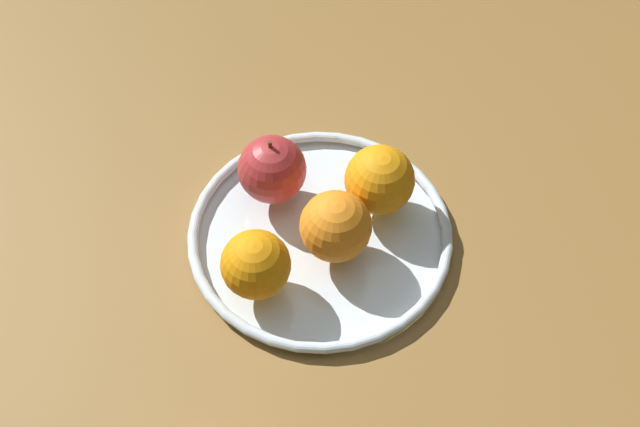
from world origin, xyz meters
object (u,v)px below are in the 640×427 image
apple (272,169)px  orange_back_right (380,180)px  orange_front_left (334,227)px  orange_back_left (256,264)px  fruit_bowl (320,234)px

apple → orange_back_right: apple is taller
orange_front_left → orange_back_left: 9.22cm
orange_back_left → orange_back_right: bearing=93.7°
fruit_bowl → orange_back_left: size_ratio=4.06×
orange_back_right → fruit_bowl: bearing=-95.0°
orange_front_left → orange_back_left: bearing=-96.7°
apple → orange_back_right: bearing=46.9°
fruit_bowl → orange_front_left: (2.83, -0.23, 4.77)cm
fruit_bowl → apple: size_ratio=3.48×
fruit_bowl → orange_back_left: 10.58cm
orange_front_left → orange_back_left: size_ratio=1.06×
orange_back_right → orange_back_left: (1.09, -17.01, -0.26)cm
fruit_bowl → apple: apple is taller
fruit_bowl → apple: 8.99cm
orange_front_left → orange_back_left: (-1.07, -9.16, -0.22)cm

